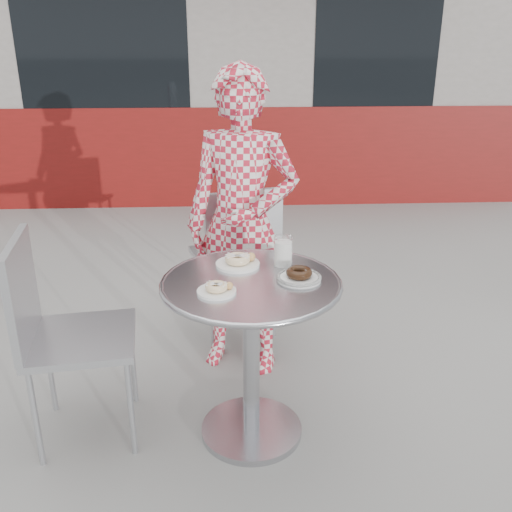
{
  "coord_description": "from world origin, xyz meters",
  "views": [
    {
      "loc": [
        -0.05,
        -2.13,
        1.7
      ],
      "look_at": [
        0.06,
        0.08,
        0.82
      ],
      "focal_mm": 40.0,
      "sensor_mm": 36.0,
      "label": 1
    }
  ],
  "objects_px": {
    "chair_far": "(234,286)",
    "plate_checker": "(299,276)",
    "seated_person": "(242,226)",
    "plate_far": "(238,261)",
    "milk_cup": "(283,252)",
    "plate_near": "(217,289)",
    "chair_left": "(83,376)",
    "bistro_table": "(251,321)"
  },
  "relations": [
    {
      "from": "bistro_table",
      "to": "chair_left",
      "type": "relative_size",
      "value": 0.81
    },
    {
      "from": "plate_far",
      "to": "milk_cup",
      "type": "relative_size",
      "value": 1.46
    },
    {
      "from": "chair_left",
      "to": "plate_near",
      "type": "distance_m",
      "value": 0.79
    },
    {
      "from": "seated_person",
      "to": "plate_near",
      "type": "relative_size",
      "value": 10.25
    },
    {
      "from": "plate_far",
      "to": "seated_person",
      "type": "bearing_deg",
      "value": 86.31
    },
    {
      "from": "bistro_table",
      "to": "chair_far",
      "type": "bearing_deg",
      "value": 93.41
    },
    {
      "from": "chair_far",
      "to": "plate_far",
      "type": "xyz_separation_m",
      "value": [
        0.01,
        -0.81,
        0.49
      ]
    },
    {
      "from": "plate_far",
      "to": "plate_checker",
      "type": "bearing_deg",
      "value": -33.6
    },
    {
      "from": "plate_near",
      "to": "seated_person",
      "type": "bearing_deg",
      "value": 80.64
    },
    {
      "from": "chair_far",
      "to": "plate_checker",
      "type": "relative_size",
      "value": 4.93
    },
    {
      "from": "chair_left",
      "to": "milk_cup",
      "type": "xyz_separation_m",
      "value": [
        0.88,
        0.11,
        0.53
      ]
    },
    {
      "from": "bistro_table",
      "to": "plate_far",
      "type": "height_order",
      "value": "plate_far"
    },
    {
      "from": "plate_far",
      "to": "plate_checker",
      "type": "distance_m",
      "value": 0.29
    },
    {
      "from": "chair_far",
      "to": "plate_near",
      "type": "xyz_separation_m",
      "value": [
        -0.08,
        -1.09,
        0.49
      ]
    },
    {
      "from": "bistro_table",
      "to": "milk_cup",
      "type": "xyz_separation_m",
      "value": [
        0.15,
        0.16,
        0.24
      ]
    },
    {
      "from": "bistro_table",
      "to": "plate_checker",
      "type": "xyz_separation_m",
      "value": [
        0.2,
        0.01,
        0.2
      ]
    },
    {
      "from": "plate_far",
      "to": "milk_cup",
      "type": "bearing_deg",
      "value": -2.19
    },
    {
      "from": "chair_far",
      "to": "chair_left",
      "type": "relative_size",
      "value": 0.98
    },
    {
      "from": "seated_person",
      "to": "plate_near",
      "type": "distance_m",
      "value": 0.71
    },
    {
      "from": "chair_left",
      "to": "milk_cup",
      "type": "height_order",
      "value": "chair_left"
    },
    {
      "from": "chair_left",
      "to": "plate_checker",
      "type": "bearing_deg",
      "value": -100.34
    },
    {
      "from": "plate_checker",
      "to": "milk_cup",
      "type": "bearing_deg",
      "value": 108.22
    },
    {
      "from": "seated_person",
      "to": "milk_cup",
      "type": "height_order",
      "value": "seated_person"
    },
    {
      "from": "seated_person",
      "to": "plate_far",
      "type": "bearing_deg",
      "value": -76.84
    },
    {
      "from": "chair_far",
      "to": "plate_near",
      "type": "relative_size",
      "value": 5.96
    },
    {
      "from": "seated_person",
      "to": "bistro_table",
      "type": "bearing_deg",
      "value": -71.31
    },
    {
      "from": "chair_left",
      "to": "plate_far",
      "type": "xyz_separation_m",
      "value": [
        0.69,
        0.12,
        0.49
      ]
    },
    {
      "from": "seated_person",
      "to": "milk_cup",
      "type": "bearing_deg",
      "value": -52.71
    },
    {
      "from": "plate_checker",
      "to": "chair_left",
      "type": "bearing_deg",
      "value": 177.17
    },
    {
      "from": "plate_near",
      "to": "bistro_table",
      "type": "bearing_deg",
      "value": 37.12
    },
    {
      "from": "chair_left",
      "to": "chair_far",
      "type": "bearing_deg",
      "value": -43.61
    },
    {
      "from": "chair_left",
      "to": "plate_near",
      "type": "xyz_separation_m",
      "value": [
        0.6,
        -0.15,
        0.48
      ]
    },
    {
      "from": "chair_far",
      "to": "plate_checker",
      "type": "xyz_separation_m",
      "value": [
        0.25,
        -0.98,
        0.49
      ]
    },
    {
      "from": "plate_far",
      "to": "plate_near",
      "type": "distance_m",
      "value": 0.28
    },
    {
      "from": "seated_person",
      "to": "plate_near",
      "type": "xyz_separation_m",
      "value": [
        -0.12,
        -0.71,
        -0.02
      ]
    },
    {
      "from": "chair_far",
      "to": "plate_checker",
      "type": "height_order",
      "value": "chair_far"
    },
    {
      "from": "chair_left",
      "to": "seated_person",
      "type": "xyz_separation_m",
      "value": [
        0.72,
        0.55,
        0.5
      ]
    },
    {
      "from": "chair_left",
      "to": "plate_checker",
      "type": "xyz_separation_m",
      "value": [
        0.93,
        -0.05,
        0.48
      ]
    },
    {
      "from": "seated_person",
      "to": "plate_checker",
      "type": "distance_m",
      "value": 0.63
    },
    {
      "from": "chair_far",
      "to": "chair_left",
      "type": "distance_m",
      "value": 1.15
    },
    {
      "from": "chair_far",
      "to": "plate_far",
      "type": "bearing_deg",
      "value": 73.96
    },
    {
      "from": "plate_far",
      "to": "chair_far",
      "type": "bearing_deg",
      "value": 90.78
    }
  ]
}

